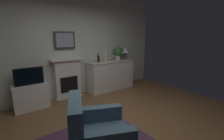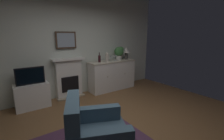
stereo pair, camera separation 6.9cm
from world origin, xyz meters
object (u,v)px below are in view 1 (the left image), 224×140
(wine_glass_left, at_px, (110,57))
(tv_cabinet, at_px, (31,96))
(framed_picture, at_px, (65,40))
(table_lamp, at_px, (125,51))
(wine_bottle, at_px, (98,59))
(armchair, at_px, (97,135))
(vase_decorative, at_px, (106,57))
(potted_plant_small, at_px, (118,52))
(sideboard_cabinet, at_px, (111,75))
(wine_glass_right, at_px, (115,57))
(wine_glass_center, at_px, (113,57))
(tv_set, at_px, (29,76))
(fireplace_unit, at_px, (68,78))

(wine_glass_left, distance_m, tv_cabinet, 2.37)
(framed_picture, bearing_deg, wine_glass_left, -11.97)
(framed_picture, xyz_separation_m, table_lamp, (1.92, -0.22, -0.38))
(wine_bottle, xyz_separation_m, armchair, (-1.46, -2.32, -0.65))
(vase_decorative, bearing_deg, potted_plant_small, 10.08)
(potted_plant_small, bearing_deg, sideboard_cabinet, -171.69)
(wine_bottle, height_order, wine_glass_right, wine_bottle)
(sideboard_cabinet, relative_size, vase_decorative, 5.46)
(sideboard_cabinet, height_order, potted_plant_small, potted_plant_small)
(potted_plant_small, bearing_deg, tv_cabinet, -179.34)
(wine_glass_center, xyz_separation_m, wine_glass_right, (0.11, 0.06, 0.00))
(wine_bottle, height_order, armchair, wine_bottle)
(tv_cabinet, bearing_deg, vase_decorative, -1.77)
(wine_glass_right, bearing_deg, wine_bottle, 178.63)
(tv_set, bearing_deg, armchair, -79.76)
(sideboard_cabinet, distance_m, table_lamp, 0.93)
(armchair, bearing_deg, wine_glass_right, 48.24)
(wine_glass_left, bearing_deg, framed_picture, 168.03)
(tv_cabinet, distance_m, tv_set, 0.49)
(wine_bottle, distance_m, armchair, 2.82)
(tv_cabinet, xyz_separation_m, tv_set, (-0.00, -0.02, 0.49))
(framed_picture, height_order, vase_decorative, framed_picture)
(sideboard_cabinet, distance_m, wine_glass_center, 0.59)
(wine_glass_left, height_order, tv_cabinet, wine_glass_left)
(wine_bottle, height_order, tv_cabinet, wine_bottle)
(table_lamp, height_order, potted_plant_small, potted_plant_small)
(vase_decorative, xyz_separation_m, tv_set, (-2.10, 0.04, -0.27))
(wine_bottle, distance_m, tv_cabinet, 2.02)
(sideboard_cabinet, bearing_deg, tv_cabinet, 179.63)
(framed_picture, distance_m, vase_decorative, 1.27)
(fireplace_unit, xyz_separation_m, vase_decorative, (1.13, -0.23, 0.51))
(wine_bottle, xyz_separation_m, wine_glass_left, (0.38, -0.06, 0.01))
(fireplace_unit, bearing_deg, table_lamp, -5.26)
(potted_plant_small, bearing_deg, wine_bottle, -177.79)
(framed_picture, relative_size, vase_decorative, 1.96)
(table_lamp, distance_m, wine_bottle, 1.04)
(wine_glass_left, xyz_separation_m, armchair, (-1.84, -2.25, -0.66))
(tv_cabinet, bearing_deg, wine_glass_right, -0.31)
(tv_cabinet, bearing_deg, wine_glass_center, -1.72)
(table_lamp, height_order, armchair, table_lamp)
(sideboard_cabinet, height_order, wine_glass_center, wine_glass_center)
(fireplace_unit, xyz_separation_m, wine_glass_left, (1.28, -0.23, 0.50))
(wine_glass_left, bearing_deg, sideboard_cabinet, 32.67)
(framed_picture, xyz_separation_m, vase_decorative, (1.13, -0.27, -0.52))
(wine_bottle, distance_m, vase_decorative, 0.24)
(tv_set, bearing_deg, sideboard_cabinet, 0.20)
(fireplace_unit, relative_size, vase_decorative, 3.91)
(sideboard_cabinet, relative_size, table_lamp, 3.84)
(sideboard_cabinet, bearing_deg, wine_bottle, 177.98)
(sideboard_cabinet, distance_m, tv_cabinet, 2.33)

